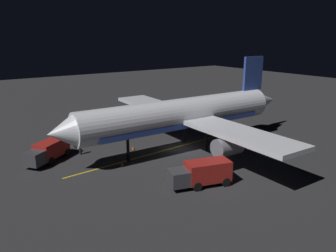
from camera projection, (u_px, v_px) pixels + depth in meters
The scene contains 8 objects.
ground_plane at pixel (180, 150), 43.30m from camera, with size 180.00×180.00×0.20m, color #2A2A2C.
apron_guide_stripe at pixel (152, 154), 41.58m from camera, with size 0.24×23.55×0.01m, color gold.
airliner at pixel (184, 115), 42.36m from camera, with size 33.16×34.86×11.60m.
baggage_truck at pixel (48, 151), 38.93m from camera, with size 5.27×6.19×2.34m.
catering_truck at pixel (202, 173), 32.52m from camera, with size 3.73×6.55×2.48m.
ground_crew_worker at pixel (80, 148), 41.15m from camera, with size 0.40×0.40×1.74m.
traffic_cone_near_left at pixel (133, 148), 42.95m from camera, with size 0.50×0.50×0.55m.
traffic_cone_near_right at pixel (122, 164), 37.57m from camera, with size 0.50×0.50×0.55m.
Camera 1 is at (-32.47, 24.91, 14.48)m, focal length 35.06 mm.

